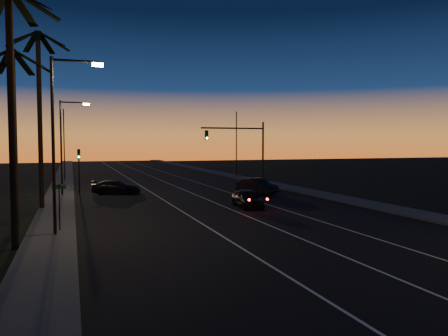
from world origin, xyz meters
name	(u,v)px	position (x,y,z in m)	size (l,w,h in m)	color
road	(206,202)	(0.00, 30.00, 0.01)	(20.00, 170.00, 0.01)	black
sidewalk_left	(57,208)	(-11.20, 30.00, 0.08)	(2.40, 170.00, 0.16)	#3D3D3A
sidewalk_right	(327,196)	(11.20, 30.00, 0.08)	(2.40, 170.00, 0.16)	#3D3D3A
lane_stripe_left	(169,204)	(-3.00, 30.00, 0.02)	(0.12, 160.00, 0.01)	silver
lane_stripe_mid	(212,202)	(0.50, 30.00, 0.02)	(0.12, 160.00, 0.01)	silver
lane_stripe_right	(252,200)	(4.00, 30.00, 0.02)	(0.12, 160.00, 0.01)	silver
palm_near	(11,90)	(-12.60, 18.00, 7.07)	(4.25, 4.16, 11.53)	black
palm_mid	(14,116)	(-13.20, 24.00, 6.25)	(4.25, 4.16, 10.03)	black
palm_far	(39,102)	(-12.20, 30.00, 7.61)	(4.25, 4.16, 12.53)	black
streetlight_left_near	(59,131)	(-10.70, 20.00, 5.32)	(2.55, 0.26, 9.00)	black
streetlight_left_far	(65,139)	(-10.69, 38.00, 5.06)	(2.55, 0.26, 8.50)	black
street_sign	(59,202)	(-10.80, 21.00, 1.66)	(0.70, 0.06, 2.60)	black
signal_mast	(243,143)	(7.14, 39.99, 4.78)	(7.10, 0.41, 7.00)	black
signal_post	(79,163)	(-9.50, 39.98, 2.89)	(0.28, 0.37, 4.20)	black
far_pole_left	(64,145)	(-11.00, 55.00, 4.50)	(0.14, 0.14, 9.00)	black
far_pole_right	(236,145)	(11.00, 52.00, 4.50)	(0.14, 0.14, 9.00)	black
lead_car	(247,198)	(2.01, 26.19, 0.67)	(1.82, 4.44, 1.33)	black
right_car	(257,186)	(6.03, 33.66, 0.74)	(2.95, 4.71, 1.46)	black
cross_car	(116,187)	(-6.28, 37.91, 0.66)	(4.79, 3.17, 1.29)	black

